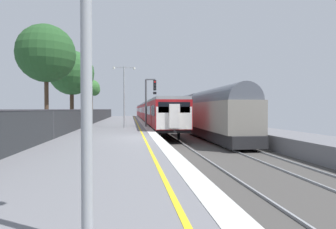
% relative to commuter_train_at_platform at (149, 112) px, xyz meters
% --- Properties ---
extents(ground, '(17.40, 110.00, 1.21)m').
position_rel_commuter_train_at_platform_xyz_m(ground, '(0.54, -34.41, -1.88)').
color(ground, slate).
extents(commuter_train_at_platform, '(2.83, 60.77, 3.81)m').
position_rel_commuter_train_at_platform_xyz_m(commuter_train_at_platform, '(0.00, 0.00, 0.00)').
color(commuter_train_at_platform, maroon).
rests_on(commuter_train_at_platform, ground).
extents(freight_train_adjacent_track, '(2.60, 56.17, 4.39)m').
position_rel_commuter_train_at_platform_xyz_m(freight_train_adjacent_track, '(4.00, -6.55, 0.12)').
color(freight_train_adjacent_track, '#232326').
rests_on(freight_train_adjacent_track, ground).
extents(signal_gantry, '(1.10, 0.24, 4.60)m').
position_rel_commuter_train_at_platform_xyz_m(signal_gantry, '(-1.46, -23.59, 1.62)').
color(signal_gantry, '#47474C').
rests_on(signal_gantry, ground).
extents(platform_lamp_mid, '(2.00, 0.20, 5.55)m').
position_rel_commuter_train_at_platform_xyz_m(platform_lamp_mid, '(-3.78, -25.05, 2.01)').
color(platform_lamp_mid, '#93999E').
rests_on(platform_lamp_mid, ground).
extents(platform_back_fence, '(0.07, 99.00, 1.67)m').
position_rel_commuter_train_at_platform_xyz_m(platform_back_fence, '(-7.55, -34.41, -0.39)').
color(platform_back_fence, '#282B2D').
rests_on(platform_back_fence, ground).
extents(background_tree_left, '(4.66, 4.66, 8.53)m').
position_rel_commuter_train_at_platform_xyz_m(background_tree_left, '(-9.98, -26.83, 4.77)').
color(background_tree_left, '#473323').
rests_on(background_tree_left, ground).
extents(background_tree_centre, '(3.03, 3.00, 7.17)m').
position_rel_commuter_train_at_platform_xyz_m(background_tree_centre, '(-10.20, 3.34, 4.24)').
color(background_tree_centre, '#473323').
rests_on(background_tree_centre, ground).
extents(background_tree_right, '(4.75, 4.75, 7.97)m').
position_rel_commuter_train_at_platform_xyz_m(background_tree_right, '(-9.53, -19.36, 4.16)').
color(background_tree_right, '#473323').
rests_on(background_tree_right, ground).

